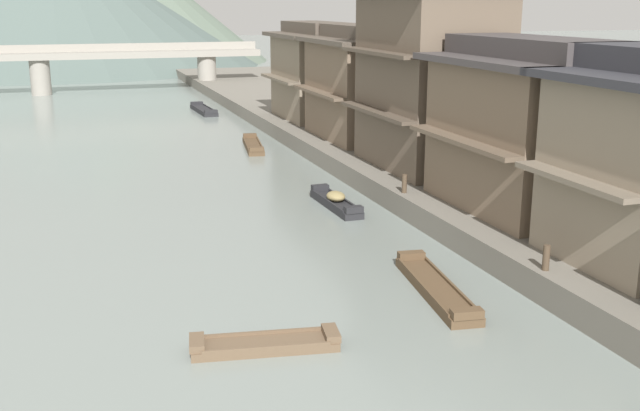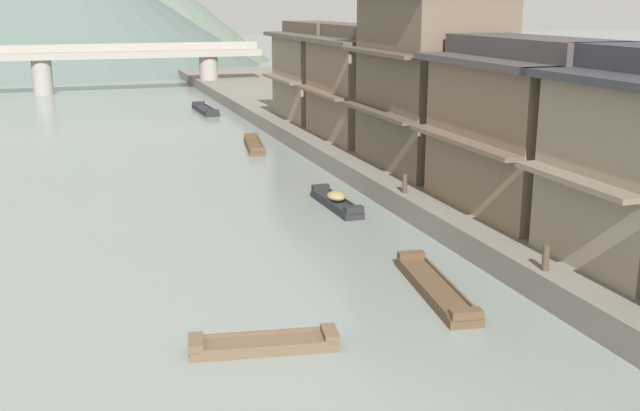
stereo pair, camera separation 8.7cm
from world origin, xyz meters
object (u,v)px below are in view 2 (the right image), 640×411
at_px(house_waterfront_far, 370,83).
at_px(mooring_post_dock_far, 405,184).
at_px(boat_moored_second, 205,110).
at_px(mooring_post_dock_mid, 546,258).
at_px(boat_moored_third, 336,202).
at_px(boat_moored_far, 254,146).
at_px(boat_midriver_drifting, 264,344).
at_px(boat_moored_nearest, 435,288).
at_px(house_waterfront_narrow, 431,72).
at_px(house_waterfront_end, 317,72).
at_px(stone_bridge, 127,61).
at_px(house_waterfront_tall, 526,126).

bearing_deg(house_waterfront_far, mooring_post_dock_far, -105.68).
xyz_separation_m(boat_moored_second, mooring_post_dock_mid, (2.42, -41.35, 1.09)).
xyz_separation_m(boat_moored_third, house_waterfront_far, (5.75, 10.72, 3.65)).
relative_size(boat_moored_far, boat_midriver_drifting, 1.34).
relative_size(boat_moored_nearest, boat_moored_far, 1.04).
bearing_deg(boat_moored_second, house_waterfront_far, -72.82).
xyz_separation_m(house_waterfront_narrow, house_waterfront_end, (-0.09, 16.15, -1.30)).
height_order(boat_moored_far, boat_midriver_drifting, boat_moored_far).
distance_m(boat_moored_nearest, boat_midriver_drifting, 5.98).
bearing_deg(boat_moored_nearest, house_waterfront_end, 78.67).
height_order(boat_midriver_drifting, stone_bridge, stone_bridge).
distance_m(boat_moored_nearest, house_waterfront_tall, 8.45).
bearing_deg(house_waterfront_end, boat_midriver_drifting, -110.35).
relative_size(boat_moored_nearest, house_waterfront_narrow, 0.60).
xyz_separation_m(house_waterfront_tall, house_waterfront_narrow, (-0.02, 7.72, 1.30)).
bearing_deg(house_waterfront_narrow, boat_moored_second, 101.49).
xyz_separation_m(boat_moored_nearest, boat_moored_third, (0.46, 9.98, 0.08)).
bearing_deg(boat_midriver_drifting, mooring_post_dock_far, 50.58).
distance_m(boat_moored_nearest, mooring_post_dock_far, 8.62).
bearing_deg(house_waterfront_tall, house_waterfront_narrow, 90.17).
bearing_deg(boat_moored_third, boat_moored_far, 90.56).
height_order(boat_midriver_drifting, house_waterfront_far, house_waterfront_far).
bearing_deg(mooring_post_dock_mid, boat_midriver_drifting, -175.85).
bearing_deg(boat_moored_third, house_waterfront_tall, -43.81).
distance_m(mooring_post_dock_mid, stone_bridge, 58.12).
relative_size(house_waterfront_end, stone_bridge, 0.30).
distance_m(house_waterfront_far, mooring_post_dock_far, 13.33).
relative_size(house_waterfront_end, mooring_post_dock_mid, 10.39).
xyz_separation_m(boat_moored_second, house_waterfront_tall, (5.60, -35.15, 3.73)).
relative_size(boat_moored_second, boat_moored_third, 1.33).
bearing_deg(mooring_post_dock_mid, house_waterfront_far, 80.92).
relative_size(boat_moored_third, mooring_post_dock_mid, 5.78).
bearing_deg(house_waterfront_narrow, stone_bridge, 102.92).
xyz_separation_m(boat_moored_far, boat_midriver_drifting, (-5.96, -25.95, -0.03)).
relative_size(house_waterfront_narrow, stone_bridge, 0.34).
bearing_deg(boat_moored_nearest, boat_moored_third, 87.34).
distance_m(boat_moored_third, boat_midriver_drifting, 13.44).
height_order(boat_moored_far, house_waterfront_far, house_waterfront_far).
xyz_separation_m(boat_midriver_drifting, house_waterfront_end, (11.38, 30.68, 3.76)).
height_order(boat_moored_nearest, house_waterfront_tall, house_waterfront_tall).
distance_m(boat_moored_nearest, boat_moored_second, 39.95).
bearing_deg(house_waterfront_tall, mooring_post_dock_far, 133.83).
bearing_deg(boat_moored_second, boat_moored_nearest, -90.37).
bearing_deg(mooring_post_dock_far, boat_moored_third, 139.94).
distance_m(boat_moored_third, house_waterfront_tall, 8.32).
height_order(house_waterfront_end, mooring_post_dock_mid, house_waterfront_end).
height_order(house_waterfront_narrow, mooring_post_dock_far, house_waterfront_narrow).
xyz_separation_m(boat_moored_far, mooring_post_dock_far, (2.35, -15.83, 1.10)).
bearing_deg(house_waterfront_narrow, boat_moored_far, 115.74).
distance_m(boat_moored_third, mooring_post_dock_mid, 11.63).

